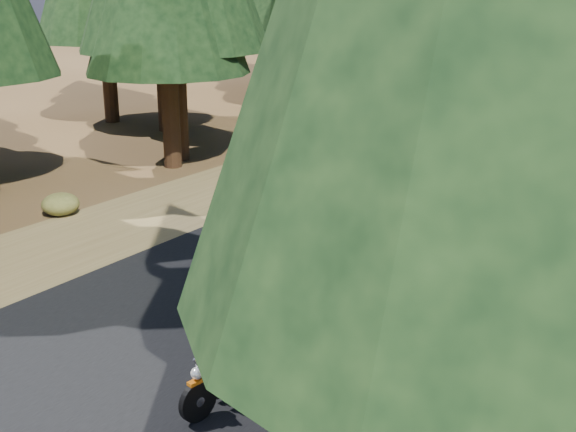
# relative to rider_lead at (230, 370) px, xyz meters

# --- Properties ---
(ground) EXTENTS (120.00, 120.00, 0.00)m
(ground) POSITION_rel_rider_lead_xyz_m (-1.85, 2.46, -0.49)
(ground) COLOR #442F18
(ground) RESTS_ON ground
(road) EXTENTS (6.00, 100.00, 0.01)m
(road) POSITION_rel_rider_lead_xyz_m (-1.85, 7.46, -0.48)
(road) COLOR black
(road) RESTS_ON ground
(shoulder_l) EXTENTS (3.20, 100.00, 0.01)m
(shoulder_l) POSITION_rel_rider_lead_xyz_m (-6.45, 7.46, -0.48)
(shoulder_l) COLOR brown
(shoulder_l) RESTS_ON ground
(understory_shrubs) EXTENTS (15.34, 26.75, 0.66)m
(understory_shrubs) POSITION_rel_rider_lead_xyz_m (-2.36, 12.15, -0.21)
(understory_shrubs) COLOR #474C1E
(understory_shrubs) RESTS_ON ground
(rider_lead) EXTENTS (0.73, 1.67, 1.44)m
(rider_lead) POSITION_rel_rider_lead_xyz_m (0.00, 0.00, 0.00)
(rider_lead) COLOR beige
(rider_lead) RESTS_ON road
(rider_follow) EXTENTS (0.85, 1.82, 1.57)m
(rider_follow) POSITION_rel_rider_lead_xyz_m (-2.56, 6.40, 0.04)
(rider_follow) COLOR #9E150A
(rider_follow) RESTS_ON road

